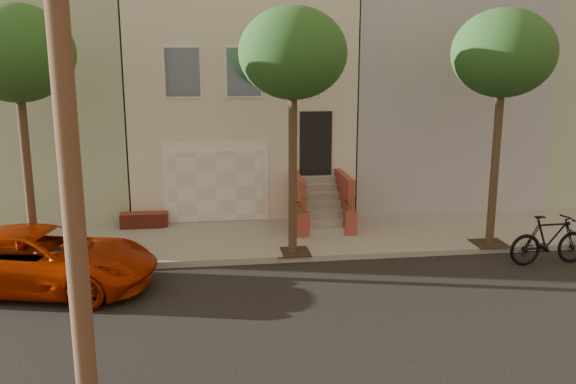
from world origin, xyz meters
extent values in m
plane|color=black|center=(0.00, 0.00, 0.00)|extent=(90.00, 90.00, 0.00)
cube|color=gray|center=(0.00, 5.35, 0.07)|extent=(40.00, 3.70, 0.15)
cube|color=beige|center=(0.00, 11.20, 3.65)|extent=(7.00, 8.00, 7.00)
cube|color=#A0B08E|center=(-6.80, 11.20, 3.65)|extent=(6.50, 8.00, 7.00)
cube|color=gray|center=(6.80, 11.20, 3.65)|extent=(6.50, 8.00, 7.00)
cube|color=#A0B08E|center=(13.30, 11.20, 3.65)|extent=(6.50, 8.00, 7.00)
cube|color=silver|center=(-0.90, 7.22, 1.40)|extent=(3.20, 0.12, 2.50)
cube|color=silver|center=(-0.90, 7.16, 1.30)|extent=(2.90, 0.06, 2.20)
cube|color=gray|center=(-0.90, 5.35, 0.16)|extent=(3.20, 3.70, 0.02)
cube|color=maroon|center=(-3.10, 6.90, 0.37)|extent=(1.40, 0.45, 0.44)
cube|color=black|center=(2.20, 7.17, 2.55)|extent=(1.00, 0.06, 2.00)
cube|color=#3F4751|center=(-1.80, 7.17, 4.75)|extent=(1.00, 0.06, 1.40)
cube|color=silver|center=(-1.80, 7.19, 4.75)|extent=(1.15, 0.05, 1.55)
cube|color=#3F4751|center=(0.00, 7.17, 4.75)|extent=(1.00, 0.06, 1.40)
cube|color=silver|center=(0.00, 7.19, 4.75)|extent=(1.15, 0.05, 1.55)
cube|color=#3F4751|center=(1.80, 7.17, 4.75)|extent=(1.00, 0.06, 1.40)
cube|color=silver|center=(1.80, 7.19, 4.75)|extent=(1.15, 0.05, 1.55)
cube|color=gray|center=(2.20, 5.38, 0.25)|extent=(1.20, 0.28, 0.20)
cube|color=gray|center=(2.20, 5.66, 0.45)|extent=(1.20, 0.28, 0.20)
cube|color=gray|center=(2.20, 5.94, 0.65)|extent=(1.20, 0.28, 0.20)
cube|color=gray|center=(2.20, 6.22, 0.85)|extent=(1.20, 0.28, 0.20)
cube|color=gray|center=(2.20, 6.50, 1.05)|extent=(1.20, 0.28, 0.20)
cube|color=gray|center=(2.20, 6.78, 1.25)|extent=(1.20, 0.28, 0.20)
cube|color=gray|center=(2.20, 7.06, 1.45)|extent=(1.20, 0.28, 0.20)
cube|color=brown|center=(1.50, 6.22, 0.95)|extent=(0.18, 1.96, 1.60)
cube|color=brown|center=(2.90, 6.22, 0.95)|extent=(0.18, 1.96, 1.60)
cube|color=brown|center=(1.50, 5.34, 0.50)|extent=(0.35, 0.35, 0.70)
imported|color=#1D4418|center=(1.50, 5.34, 1.07)|extent=(0.40, 0.35, 0.45)
cube|color=brown|center=(2.90, 5.34, 0.50)|extent=(0.35, 0.35, 0.70)
imported|color=#1D4418|center=(2.90, 5.34, 1.07)|extent=(0.41, 0.35, 0.45)
cube|color=#2D2116|center=(-5.50, 3.90, 0.15)|extent=(0.90, 0.90, 0.02)
cylinder|color=#39281A|center=(-5.50, 3.90, 2.25)|extent=(0.22, 0.22, 4.20)
ellipsoid|color=#1D4418|center=(-5.50, 3.90, 5.30)|extent=(2.70, 2.57, 2.29)
cube|color=#2D2116|center=(1.00, 3.90, 0.15)|extent=(0.90, 0.90, 0.02)
cylinder|color=#39281A|center=(1.00, 3.90, 2.25)|extent=(0.22, 0.22, 4.20)
ellipsoid|color=#1D4418|center=(1.00, 3.90, 5.30)|extent=(2.70, 2.57, 2.29)
cube|color=#2D2116|center=(6.50, 3.90, 0.15)|extent=(0.90, 0.90, 0.02)
cylinder|color=#39281A|center=(6.50, 3.90, 2.25)|extent=(0.22, 0.22, 4.20)
ellipsoid|color=#1D4418|center=(6.50, 3.90, 5.30)|extent=(2.70, 2.57, 2.29)
cylinder|color=#4E3624|center=(-3.00, -3.20, 5.00)|extent=(0.30, 0.30, 10.00)
imported|color=#A42200|center=(-4.97, 2.49, 0.71)|extent=(5.55, 3.48, 1.43)
imported|color=black|center=(7.42, 2.50, 0.65)|extent=(2.19, 0.70, 1.30)
camera|label=1|loc=(-1.25, -11.46, 5.31)|focal=38.38mm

